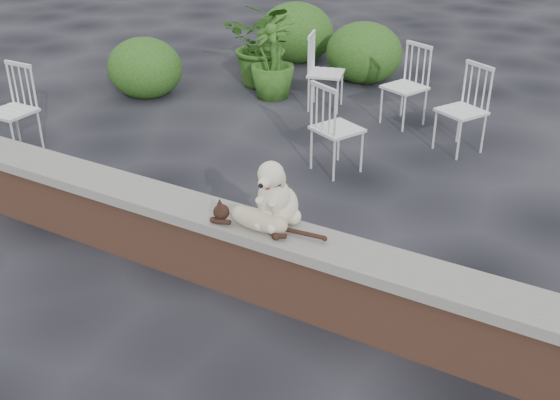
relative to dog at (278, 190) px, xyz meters
The scene contains 13 objects.
ground 1.01m from the dog, behind, with size 60.00×60.00×0.00m, color black.
brick_wall 0.82m from the dog, behind, with size 6.00×0.30×0.50m, color brown.
capstone 0.64m from the dog, behind, with size 6.20×0.40×0.08m, color slate.
dog is the anchor object (origin of this frame).
cat 0.25m from the dog, 118.07° to the right, with size 1.00×0.24×0.17m, color tan, non-canonical shape.
chair_c 2.22m from the dog, 104.80° to the left, with size 0.56×0.56×0.94m, color white, non-canonical shape.
chair_a 3.87m from the dog, 167.60° to the left, with size 0.56×0.56×0.94m, color white, non-canonical shape.
chair_d 3.28m from the dog, 83.68° to the left, with size 0.56×0.56×0.94m, color white, non-canonical shape.
chair_e 4.04m from the dog, 111.84° to the left, with size 0.56×0.56×0.94m, color white, non-canonical shape.
chair_b 3.75m from the dog, 96.98° to the left, with size 0.56×0.56×0.94m, color white, non-canonical shape.
potted_plant_a 4.93m from the dog, 122.54° to the left, with size 1.04×0.90×1.15m, color #1D4A15.
potted_plant_b 4.40m from the dog, 121.30° to the left, with size 0.59×0.59×1.06m, color #1D4A15.
shrubbery 5.43m from the dog, 119.92° to the left, with size 3.28×3.47×0.92m.
Camera 1 is at (2.65, -3.50, 2.94)m, focal length 43.32 mm.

